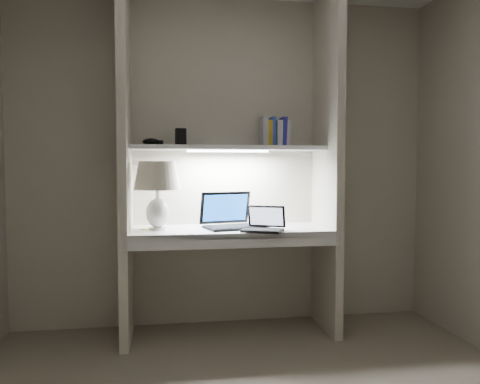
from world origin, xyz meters
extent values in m
cube|color=#BCB4A1|center=(0.00, 1.50, 1.25)|extent=(3.20, 0.01, 2.50)
cube|color=#BCB4A1|center=(-0.73, 1.23, 1.25)|extent=(0.06, 0.55, 2.50)
cube|color=#BCB4A1|center=(0.73, 1.23, 1.25)|extent=(0.06, 0.55, 2.50)
cube|color=white|center=(0.00, 1.23, 0.75)|extent=(1.40, 0.55, 0.04)
cube|color=silver|center=(0.00, 0.96, 0.72)|extent=(1.46, 0.03, 0.10)
cube|color=silver|center=(0.00, 1.32, 1.35)|extent=(1.40, 0.36, 0.03)
cube|color=white|center=(0.00, 1.32, 1.33)|extent=(0.60, 0.04, 0.02)
cylinder|color=white|center=(-0.51, 1.20, 0.78)|extent=(0.12, 0.12, 0.02)
ellipsoid|color=white|center=(-0.51, 1.20, 0.89)|extent=(0.16, 0.16, 0.20)
cylinder|color=white|center=(-0.51, 1.20, 1.01)|extent=(0.03, 0.03, 0.09)
sphere|color=#FFD899|center=(-0.51, 1.20, 1.10)|extent=(0.05, 0.05, 0.05)
cube|color=black|center=(0.02, 1.20, 0.78)|extent=(0.44, 0.35, 0.02)
cube|color=black|center=(0.02, 1.20, 0.79)|extent=(0.36, 0.26, 0.00)
cube|color=black|center=(-0.02, 1.36, 0.91)|extent=(0.39, 0.16, 0.24)
cube|color=blue|center=(-0.02, 1.35, 0.91)|extent=(0.34, 0.13, 0.20)
cube|color=black|center=(0.19, 1.01, 0.78)|extent=(0.32, 0.28, 0.02)
cube|color=black|center=(0.19, 1.01, 0.79)|extent=(0.26, 0.22, 0.00)
cube|color=black|center=(0.24, 1.11, 0.86)|extent=(0.26, 0.16, 0.15)
cube|color=silver|center=(0.24, 1.10, 0.86)|extent=(0.23, 0.14, 0.13)
cube|color=silver|center=(0.26, 1.33, 0.84)|extent=(0.12, 0.11, 0.14)
ellipsoid|color=black|center=(0.26, 1.24, 0.78)|extent=(0.09, 0.06, 0.03)
torus|color=black|center=(-0.04, 1.15, 0.78)|extent=(0.11, 0.11, 0.01)
cube|color=yellow|center=(-0.59, 1.27, 0.77)|extent=(0.08, 0.08, 0.00)
cube|color=silver|center=(0.46, 1.41, 1.46)|extent=(0.03, 0.15, 0.20)
cube|color=#292597|center=(0.43, 1.41, 1.48)|extent=(0.04, 0.15, 0.22)
cube|color=silver|center=(0.40, 1.41, 1.46)|extent=(0.04, 0.15, 0.20)
cube|color=blue|center=(0.35, 1.41, 1.48)|extent=(0.02, 0.15, 0.22)
cube|color=#BC911A|center=(0.32, 1.41, 1.46)|extent=(0.03, 0.15, 0.20)
cube|color=#9C9DA0|center=(0.29, 1.41, 1.48)|extent=(0.04, 0.15, 0.22)
cube|color=black|center=(-0.34, 1.37, 1.43)|extent=(0.08, 0.06, 0.13)
ellipsoid|color=black|center=(-0.56, 1.38, 1.39)|extent=(0.14, 0.11, 0.05)
camera|label=1|loc=(-0.45, -2.09, 1.21)|focal=35.00mm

